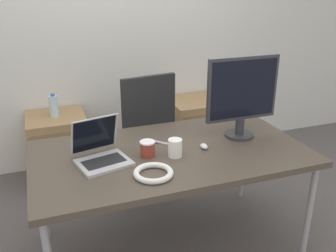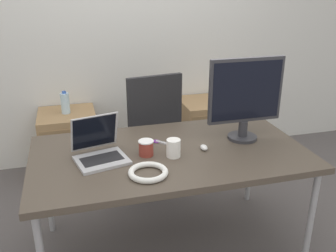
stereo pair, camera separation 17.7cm
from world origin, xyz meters
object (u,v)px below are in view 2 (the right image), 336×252
object	(u,v)px
monitor	(245,97)
mouse	(204,148)
coffee_cup_brown	(146,148)
water_bottle	(65,103)
laptop_center	(99,150)
office_chair	(147,147)
coffee_cup_white	(173,148)
cabinet_right	(206,130)
cable_coil	(148,172)
cabinet_left	(70,144)

from	to	relation	value
monitor	mouse	xyz separation A→B (m)	(-0.31, -0.10, -0.28)
mouse	coffee_cup_brown	world-z (taller)	coffee_cup_brown
water_bottle	laptop_center	world-z (taller)	laptop_center
office_chair	monitor	bearing A→B (deg)	-56.97
coffee_cup_white	coffee_cup_brown	size ratio (longest dim) A/B	1.14
cabinet_right	office_chair	bearing A→B (deg)	-148.14
monitor	cable_coil	xyz separation A→B (m)	(-0.72, -0.32, -0.28)
cabinet_left	cable_coil	bearing A→B (deg)	-74.47
cable_coil	cabinet_right	bearing A→B (deg)	58.64
water_bottle	coffee_cup_brown	size ratio (longest dim) A/B	2.13
laptop_center	coffee_cup_white	distance (m)	0.44
mouse	water_bottle	bearing A→B (deg)	122.61
mouse	coffee_cup_white	distance (m)	0.22
coffee_cup_brown	cable_coil	bearing A→B (deg)	-99.68
coffee_cup_white	cable_coil	size ratio (longest dim) A/B	0.50
office_chair	coffee_cup_white	world-z (taller)	office_chair
mouse	cable_coil	world-z (taller)	same
office_chair	coffee_cup_brown	size ratio (longest dim) A/B	11.07
mouse	coffee_cup_brown	bearing A→B (deg)	176.43
water_bottle	mouse	bearing A→B (deg)	-57.39
office_chair	cable_coil	bearing A→B (deg)	-101.75
cabinet_right	coffee_cup_brown	distance (m)	1.62
water_bottle	coffee_cup_brown	distance (m)	1.36
monitor	coffee_cup_white	world-z (taller)	monitor
mouse	cable_coil	distance (m)	0.46
cabinet_right	coffee_cup_white	bearing A→B (deg)	-118.73
mouse	office_chair	bearing A→B (deg)	102.02
cabinet_left	water_bottle	size ratio (longest dim) A/B	2.99
laptop_center	coffee_cup_white	world-z (taller)	laptop_center
cabinet_left	water_bottle	xyz separation A→B (m)	(0.00, 0.00, 0.40)
cabinet_right	coffee_cup_white	xyz separation A→B (m)	(-0.73, -1.33, 0.49)
cabinet_right	water_bottle	size ratio (longest dim) A/B	2.99
cabinet_left	cabinet_right	size ratio (longest dim) A/B	1.00
coffee_cup_white	cable_coil	world-z (taller)	coffee_cup_white
office_chair	cable_coil	size ratio (longest dim) A/B	4.81
water_bottle	mouse	xyz separation A→B (m)	(0.83, -1.30, 0.05)
laptop_center	monitor	xyz separation A→B (m)	(0.96, 0.04, 0.24)
office_chair	coffee_cup_white	size ratio (longest dim) A/B	9.67
laptop_center	office_chair	bearing A→B (deg)	60.18
monitor	cabinet_right	bearing A→B (deg)	80.30
coffee_cup_brown	coffee_cup_white	bearing A→B (deg)	-21.55
coffee_cup_brown	cabinet_left	bearing A→B (deg)	110.01
cabinet_right	coffee_cup_brown	bearing A→B (deg)	-124.75
coffee_cup_brown	cable_coil	world-z (taller)	coffee_cup_brown
cabinet_right	water_bottle	bearing A→B (deg)	179.91
cabinet_left	office_chair	bearing A→B (deg)	-33.90
water_bottle	monitor	xyz separation A→B (m)	(1.14, -1.20, 0.32)
office_chair	monitor	distance (m)	1.11
monitor	coffee_cup_white	size ratio (longest dim) A/B	4.98
cabinet_left	mouse	size ratio (longest dim) A/B	9.33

